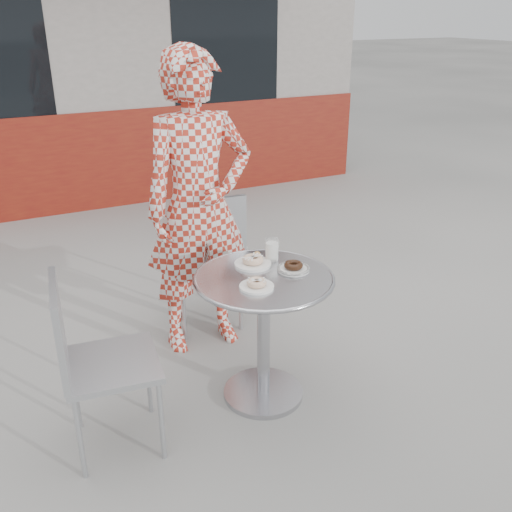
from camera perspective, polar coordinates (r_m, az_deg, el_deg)
name	(u,v)px	position (r m, az deg, el deg)	size (l,w,h in m)	color
ground	(261,398)	(3.20, 0.47, -13.99)	(60.00, 60.00, 0.00)	#9A9893
storefront	(61,48)	(7.91, -18.96, 19.09)	(6.02, 4.55, 3.00)	gray
bistro_table	(264,307)	(2.92, 0.78, -5.17)	(0.71, 0.71, 0.72)	silver
chair_far	(204,284)	(3.76, -5.19, -2.78)	(0.47, 0.48, 0.93)	#B0B3B8
chair_left	(113,397)	(2.84, -14.15, -13.47)	(0.47, 0.47, 0.88)	#B0B3B8
seated_person	(199,207)	(3.33, -5.73, 4.94)	(0.65, 0.43, 1.78)	#AB281A
plate_far	(253,261)	(2.96, -0.29, -0.52)	(0.19, 0.19, 0.05)	white
plate_near	(257,284)	(2.72, 0.06, -2.86)	(0.17, 0.17, 0.04)	white
plate_checker	(293,268)	(2.91, 3.76, -1.16)	(0.17, 0.17, 0.04)	white
milk_cup	(272,250)	(3.01, 1.60, 0.57)	(0.07, 0.07, 0.12)	white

